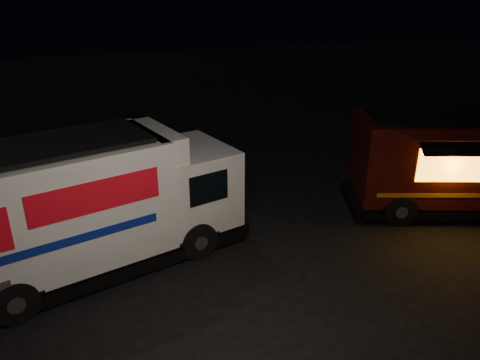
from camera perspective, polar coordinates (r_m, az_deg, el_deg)
name	(u,v)px	position (r m, az deg, el deg)	size (l,w,h in m)	color
ground	(247,264)	(12.34, 0.92, -10.17)	(80.00, 80.00, 0.00)	black
white_truck	(96,203)	(12.07, -17.10, -2.70)	(7.62, 2.60, 3.46)	silver
red_truck	(459,163)	(16.02, 25.18, 1.87)	(6.71, 2.47, 3.12)	#350F09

